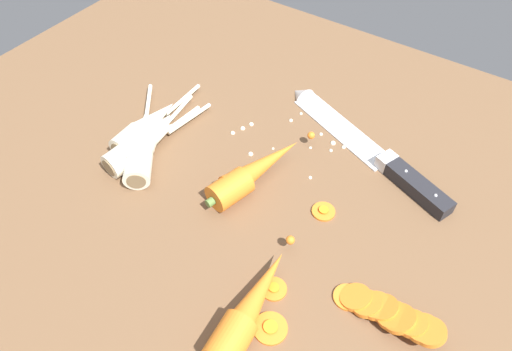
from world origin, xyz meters
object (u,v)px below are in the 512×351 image
(parsnip_front, at_px, (150,138))
(parsnip_mid_right, at_px, (147,126))
(whole_carrot_second, at_px, (250,308))
(parsnip_mid_left, at_px, (144,144))
(parsnip_outer, at_px, (141,145))
(carrot_slice_stray_near, at_px, (270,328))
(whole_carrot, at_px, (255,172))
(carrot_slice_stray_far, at_px, (274,288))
(parsnip_back, at_px, (141,144))
(chefs_knife, at_px, (360,142))
(carrot_slice_stack, at_px, (388,313))
(carrot_slice_stray_mid, at_px, (324,211))

(parsnip_front, xyz_separation_m, parsnip_mid_right, (-0.02, 0.02, -0.00))
(whole_carrot_second, xyz_separation_m, parsnip_mid_right, (-0.32, 0.17, -0.00))
(parsnip_mid_left, xyz_separation_m, parsnip_outer, (-0.00, -0.00, 0.00))
(whole_carrot_second, relative_size, carrot_slice_stray_near, 4.76)
(whole_carrot, height_order, carrot_slice_stray_near, whole_carrot)
(carrot_slice_stray_near, height_order, carrot_slice_stray_far, same)
(parsnip_front, bearing_deg, parsnip_back, -92.14)
(parsnip_front, height_order, parsnip_outer, same)
(chefs_knife, relative_size, parsnip_front, 1.79)
(parsnip_front, distance_m, carrot_slice_stack, 0.43)
(carrot_slice_stray_far, bearing_deg, carrot_slice_stray_near, -61.93)
(chefs_knife, bearing_deg, carrot_slice_stray_far, -85.19)
(whole_carrot, distance_m, parsnip_back, 0.19)
(parsnip_mid_left, height_order, carrot_slice_stray_near, parsnip_mid_left)
(parsnip_front, relative_size, carrot_slice_stray_near, 4.56)
(whole_carrot_second, relative_size, carrot_slice_stray_mid, 5.86)
(parsnip_mid_left, xyz_separation_m, parsnip_back, (-0.00, -0.00, -0.00))
(parsnip_mid_right, bearing_deg, whole_carrot, 3.94)
(carrot_slice_stray_mid, bearing_deg, carrot_slice_stray_near, -80.59)
(chefs_knife, height_order, carrot_slice_stray_far, chefs_knife)
(carrot_slice_stray_mid, bearing_deg, parsnip_mid_right, -176.27)
(chefs_knife, bearing_deg, parsnip_front, -145.11)
(chefs_knife, relative_size, carrot_slice_stray_near, 8.14)
(whole_carrot_second, relative_size, carrot_slice_stack, 1.46)
(whole_carrot, xyz_separation_m, parsnip_back, (-0.18, -0.05, -0.00))
(chefs_knife, distance_m, parsnip_outer, 0.35)
(parsnip_back, xyz_separation_m, carrot_slice_stray_mid, (0.29, 0.06, -0.02))
(whole_carrot, relative_size, carrot_slice_stack, 1.55)
(parsnip_outer, bearing_deg, carrot_slice_stray_near, -21.81)
(whole_carrot, height_order, parsnip_mid_left, whole_carrot)
(carrot_slice_stack, xyz_separation_m, carrot_slice_stray_near, (-0.11, -0.09, -0.01))
(whole_carrot, xyz_separation_m, parsnip_outer, (-0.18, -0.05, -0.00))
(whole_carrot_second, bearing_deg, parsnip_back, 156.14)
(parsnip_outer, distance_m, carrot_slice_stray_near, 0.35)
(parsnip_back, distance_m, carrot_slice_stray_far, 0.31)
(whole_carrot_second, xyz_separation_m, parsnip_mid_left, (-0.29, 0.13, -0.00))
(carrot_slice_stray_near, bearing_deg, parsnip_front, 155.31)
(parsnip_mid_right, distance_m, carrot_slice_stack, 0.46)
(parsnip_mid_right, xyz_separation_m, carrot_slice_stack, (0.45, -0.08, -0.01))
(parsnip_mid_left, bearing_deg, whole_carrot_second, -24.68)
(whole_carrot_second, relative_size, carrot_slice_stray_far, 5.94)
(chefs_knife, height_order, parsnip_back, parsnip_back)
(parsnip_mid_right, relative_size, carrot_slice_stray_near, 4.99)
(parsnip_front, relative_size, parsnip_mid_right, 0.91)
(parsnip_back, xyz_separation_m, parsnip_outer, (0.00, -0.00, 0.00))
(parsnip_front, bearing_deg, parsnip_mid_left, -78.84)
(parsnip_front, relative_size, parsnip_back, 0.94)
(parsnip_front, xyz_separation_m, parsnip_mid_left, (0.00, -0.02, -0.00))
(parsnip_front, bearing_deg, chefs_knife, 34.89)
(whole_carrot, relative_size, parsnip_outer, 1.09)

